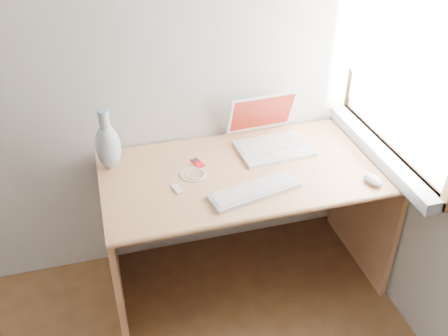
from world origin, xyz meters
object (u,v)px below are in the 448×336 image
object	(u,v)px
laptop	(271,136)
vase	(108,145)
external_keyboard	(255,190)
desk	(241,194)

from	to	relation	value
laptop	vase	size ratio (longest dim) A/B	1.22
laptop	vase	distance (m)	0.83
external_keyboard	vase	distance (m)	0.74
desk	external_keyboard	xyz separation A→B (m)	(-0.02, -0.28, 0.23)
external_keyboard	vase	size ratio (longest dim) A/B	1.44
desk	external_keyboard	world-z (taller)	external_keyboard
desk	vase	distance (m)	0.73
desk	laptop	xyz separation A→B (m)	(0.18, 0.09, 0.27)
desk	vase	world-z (taller)	vase
desk	laptop	bearing A→B (deg)	26.92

